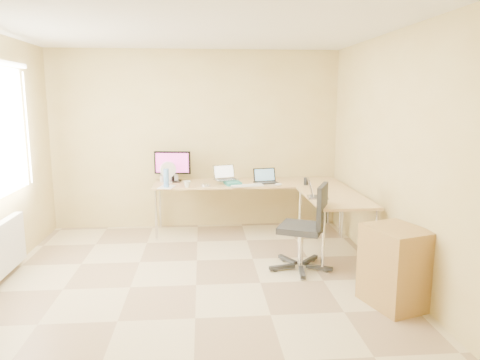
{
  "coord_description": "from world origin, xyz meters",
  "views": [
    {
      "loc": [
        0.08,
        -4.42,
        1.91
      ],
      "look_at": [
        0.55,
        1.1,
        0.9
      ],
      "focal_mm": 33.75,
      "sensor_mm": 36.0,
      "label": 1
    }
  ],
  "objects": [
    {
      "name": "ceiling",
      "position": [
        0.0,
        0.0,
        2.6
      ],
      "size": [
        4.5,
        4.5,
        0.0
      ],
      "primitive_type": "plane",
      "rotation": [
        3.14,
        0.0,
        0.0
      ],
      "color": "white",
      "rests_on": "ground"
    },
    {
      "name": "radiator",
      "position": [
        -2.03,
        0.4,
        0.35
      ],
      "size": [
        0.09,
        0.8,
        0.55
      ],
      "primitive_type": "cube",
      "color": "white",
      "rests_on": "ground"
    },
    {
      "name": "wall_back",
      "position": [
        0.0,
        2.25,
        1.3
      ],
      "size": [
        4.5,
        0.0,
        4.5
      ],
      "primitive_type": "plane",
      "rotation": [
        1.57,
        0.0,
        0.0
      ],
      "color": "tan",
      "rests_on": "ground"
    },
    {
      "name": "wall_right",
      "position": [
        2.1,
        0.0,
        1.3
      ],
      "size": [
        0.0,
        4.5,
        4.5
      ],
      "primitive_type": "plane",
      "rotation": [
        1.57,
        0.0,
        -1.57
      ],
      "color": "tan",
      "rests_on": "ground"
    },
    {
      "name": "office_chair",
      "position": [
        1.17,
        0.36,
        0.5
      ],
      "size": [
        0.79,
        0.79,
        1.0
      ],
      "primitive_type": "cube",
      "rotation": [
        0.0,
        0.0,
        -0.44
      ],
      "color": "#242424",
      "rests_on": "ground"
    },
    {
      "name": "papers",
      "position": [
        -0.4,
        1.58,
        0.73
      ],
      "size": [
        0.24,
        0.3,
        0.01
      ],
      "primitive_type": "cube",
      "rotation": [
        0.0,
        0.0,
        -0.21
      ],
      "color": "white",
      "rests_on": "desk_main"
    },
    {
      "name": "monitor",
      "position": [
        -0.34,
        1.98,
        0.95
      ],
      "size": [
        0.53,
        0.23,
        0.44
      ],
      "primitive_type": "cube",
      "rotation": [
        0.0,
        0.0,
        -0.13
      ],
      "color": "black",
      "rests_on": "desk_main"
    },
    {
      "name": "desk_fan",
      "position": [
        -0.39,
        1.86,
        0.87
      ],
      "size": [
        0.3,
        0.3,
        0.28
      ],
      "primitive_type": "cylinder",
      "rotation": [
        0.0,
        0.0,
        0.43
      ],
      "color": "white",
      "rests_on": "desk_main"
    },
    {
      "name": "mug",
      "position": [
        -0.12,
        1.55,
        0.77
      ],
      "size": [
        0.12,
        0.12,
        0.09
      ],
      "primitive_type": "imported",
      "rotation": [
        0.0,
        0.0,
        0.34
      ],
      "color": "beige",
      "rests_on": "desk_main"
    },
    {
      "name": "floor",
      "position": [
        0.0,
        0.0,
        0.0
      ],
      "size": [
        4.5,
        4.5,
        0.0
      ],
      "primitive_type": "plane",
      "color": "beige",
      "rests_on": "ground"
    },
    {
      "name": "book_stack",
      "position": [
        0.5,
        1.69,
        0.75
      ],
      "size": [
        0.25,
        0.31,
        0.05
      ],
      "primitive_type": "cube",
      "rotation": [
        0.0,
        0.0,
        0.2
      ],
      "color": "#227068",
      "rests_on": "desk_main"
    },
    {
      "name": "desk_return",
      "position": [
        1.7,
        0.85,
        0.36
      ],
      "size": [
        0.7,
        1.3,
        0.73
      ],
      "primitive_type": "cube",
      "color": "tan",
      "rests_on": "ground"
    },
    {
      "name": "black_cup",
      "position": [
        1.5,
        1.57,
        0.78
      ],
      "size": [
        0.06,
        0.06,
        0.11
      ],
      "primitive_type": "cylinder",
      "rotation": [
        0.0,
        0.0,
        0.04
      ],
      "color": "black",
      "rests_on": "desk_main"
    },
    {
      "name": "water_bottle",
      "position": [
        -0.4,
        1.55,
        0.86
      ],
      "size": [
        0.07,
        0.07,
        0.25
      ],
      "primitive_type": "cylinder",
      "rotation": [
        0.0,
        0.0,
        -0.01
      ],
      "color": "#5C93D9",
      "rests_on": "desk_main"
    },
    {
      "name": "keyboard",
      "position": [
        0.69,
        1.55,
        0.74
      ],
      "size": [
        0.45,
        0.2,
        0.02
      ],
      "primitive_type": "cube",
      "rotation": [
        0.0,
        0.0,
        0.19
      ],
      "color": "white",
      "rests_on": "desk_main"
    },
    {
      "name": "laptop_return",
      "position": [
        1.46,
        0.77,
        0.82
      ],
      "size": [
        0.3,
        0.25,
        0.19
      ],
      "primitive_type": "cube",
      "rotation": [
        0.0,
        0.0,
        1.45
      ],
      "color": "#9B97AA",
      "rests_on": "desk_return"
    },
    {
      "name": "mouse",
      "position": [
        1.11,
        1.55,
        0.75
      ],
      "size": [
        0.1,
        0.07,
        0.04
      ],
      "primitive_type": "ellipsoid",
      "rotation": [
        0.0,
        0.0,
        -0.01
      ],
      "color": "white",
      "rests_on": "desk_main"
    },
    {
      "name": "cd_stack",
      "position": [
        0.13,
        1.6,
        0.75
      ],
      "size": [
        0.15,
        0.15,
        0.03
      ],
      "primitive_type": "cylinder",
      "rotation": [
        0.0,
        0.0,
        -0.26
      ],
      "color": "silver",
      "rests_on": "desk_main"
    },
    {
      "name": "cabinet",
      "position": [
        1.85,
        -0.6,
        0.36
      ],
      "size": [
        0.6,
        0.67,
        0.77
      ],
      "primitive_type": "cube",
      "rotation": [
        0.0,
        0.0,
        0.31
      ],
      "color": "#99512E",
      "rests_on": "ground"
    },
    {
      "name": "laptop_center",
      "position": [
        0.41,
        1.81,
        0.88
      ],
      "size": [
        0.38,
        0.33,
        0.21
      ],
      "primitive_type": "cube",
      "rotation": [
        0.0,
        0.0,
        0.33
      ],
      "color": "#AAAAAA",
      "rests_on": "desk_main"
    },
    {
      "name": "laptop_black",
      "position": [
        0.97,
        1.76,
        0.83
      ],
      "size": [
        0.36,
        0.3,
        0.2
      ],
      "primitive_type": "cube",
      "rotation": [
        0.0,
        0.0,
        0.19
      ],
      "color": "black",
      "rests_on": "desk_main"
    },
    {
      "name": "wall_front",
      "position": [
        0.0,
        -2.25,
        1.3
      ],
      "size": [
        4.5,
        0.0,
        4.5
      ],
      "primitive_type": "plane",
      "rotation": [
        -1.57,
        0.0,
        0.0
      ],
      "color": "tan",
      "rests_on": "ground"
    },
    {
      "name": "desk_main",
      "position": [
        0.72,
        1.85,
        0.36
      ],
      "size": [
        2.65,
        0.7,
        0.73
      ],
      "primitive_type": "cube",
      "color": "tan",
      "rests_on": "ground"
    },
    {
      "name": "white_box",
      "position": [
        -0.4,
        2.05,
        0.78
      ],
      "size": [
        0.27,
        0.22,
        0.09
      ],
      "primitive_type": "cube",
      "rotation": [
        0.0,
        0.0,
        0.14
      ],
      "color": "silver",
      "rests_on": "desk_main"
    }
  ]
}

